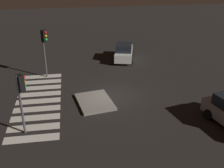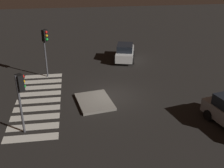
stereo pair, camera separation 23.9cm
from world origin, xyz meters
The scene contains 6 objects.
ground_plane centered at (0.00, 0.00, 0.00)m, with size 80.00×80.00×0.00m, color black.
traffic_island centered at (0.87, -1.41, 0.09)m, with size 3.48×2.84×0.18m.
car_white centered at (-7.68, 2.43, 0.84)m, with size 4.15×2.55×1.70m.
traffic_light_east centered at (3.83, -5.78, 2.82)m, with size 0.54×0.53×3.71m.
traffic_light_south centered at (-4.37, -4.98, 3.19)m, with size 0.54×0.53×4.20m.
crosswalk_near centered at (0.00, -5.46, 0.01)m, with size 9.90×3.20×0.02m.
Camera 1 is at (18.33, -2.88, 9.66)m, focal length 44.17 mm.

